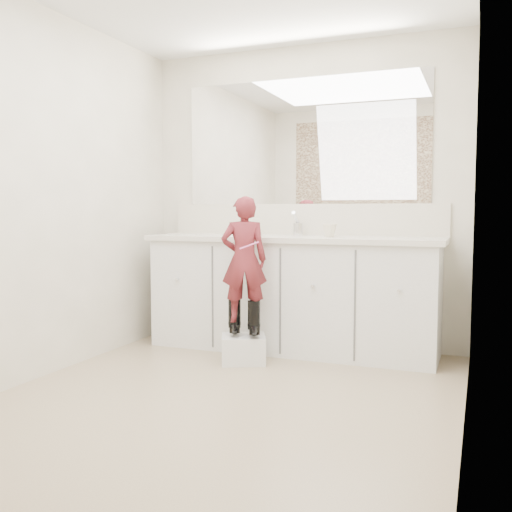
% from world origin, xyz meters
% --- Properties ---
extents(floor, '(3.00, 3.00, 0.00)m').
position_xyz_m(floor, '(0.00, 0.00, 0.00)').
color(floor, '#8E755D').
rests_on(floor, ground).
extents(wall_back, '(2.60, 0.00, 2.60)m').
position_xyz_m(wall_back, '(0.00, 1.50, 1.20)').
color(wall_back, beige).
rests_on(wall_back, floor).
extents(wall_front, '(2.60, 0.00, 2.60)m').
position_xyz_m(wall_front, '(0.00, -1.50, 1.20)').
color(wall_front, beige).
rests_on(wall_front, floor).
extents(wall_left, '(0.00, 3.00, 3.00)m').
position_xyz_m(wall_left, '(-1.30, 0.00, 1.20)').
color(wall_left, beige).
rests_on(wall_left, floor).
extents(wall_right, '(0.00, 3.00, 3.00)m').
position_xyz_m(wall_right, '(1.30, 0.00, 1.20)').
color(wall_right, beige).
rests_on(wall_right, floor).
extents(vanity_cabinet, '(2.20, 0.55, 0.85)m').
position_xyz_m(vanity_cabinet, '(0.00, 1.23, 0.42)').
color(vanity_cabinet, silver).
rests_on(vanity_cabinet, floor).
extents(countertop, '(2.28, 0.58, 0.04)m').
position_xyz_m(countertop, '(0.00, 1.21, 0.87)').
color(countertop, beige).
rests_on(countertop, vanity_cabinet).
extents(backsplash, '(2.28, 0.03, 0.25)m').
position_xyz_m(backsplash, '(0.00, 1.49, 1.02)').
color(backsplash, beige).
rests_on(backsplash, countertop).
extents(mirror, '(2.00, 0.02, 1.00)m').
position_xyz_m(mirror, '(0.00, 1.49, 1.64)').
color(mirror, white).
rests_on(mirror, wall_back).
extents(dot_panel, '(2.00, 0.01, 1.20)m').
position_xyz_m(dot_panel, '(0.00, -1.49, 1.65)').
color(dot_panel, '#472819').
rests_on(dot_panel, wall_front).
extents(faucet, '(0.08, 0.08, 0.10)m').
position_xyz_m(faucet, '(0.00, 1.38, 0.94)').
color(faucet, silver).
rests_on(faucet, countertop).
extents(cup, '(0.14, 0.14, 0.10)m').
position_xyz_m(cup, '(0.30, 1.20, 0.94)').
color(cup, beige).
rests_on(cup, countertop).
extents(soap_bottle, '(0.11, 0.11, 0.20)m').
position_xyz_m(soap_bottle, '(-0.36, 1.28, 0.99)').
color(soap_bottle, silver).
rests_on(soap_bottle, countertop).
extents(step_stool, '(0.39, 0.36, 0.20)m').
position_xyz_m(step_stool, '(-0.20, 0.74, 0.10)').
color(step_stool, silver).
rests_on(step_stool, floor).
extents(boot_left, '(0.16, 0.19, 0.26)m').
position_xyz_m(boot_left, '(-0.28, 0.75, 0.32)').
color(boot_left, black).
rests_on(boot_left, step_stool).
extents(boot_right, '(0.16, 0.19, 0.26)m').
position_xyz_m(boot_right, '(-0.13, 0.75, 0.32)').
color(boot_right, black).
rests_on(boot_right, step_stool).
extents(toddler, '(0.38, 0.33, 0.89)m').
position_xyz_m(toddler, '(-0.20, 0.75, 0.74)').
color(toddler, '#A53239').
rests_on(toddler, step_stool).
extents(toothbrush, '(0.13, 0.07, 0.06)m').
position_xyz_m(toothbrush, '(-0.13, 0.68, 0.85)').
color(toothbrush, '#E95AA5').
rests_on(toothbrush, toddler).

